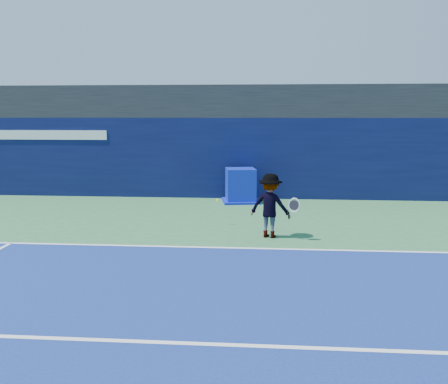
{
  "coord_description": "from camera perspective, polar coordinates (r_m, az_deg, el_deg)",
  "views": [
    {
      "loc": [
        1.2,
        -8.43,
        3.16
      ],
      "look_at": [
        0.08,
        5.2,
        1.0
      ],
      "focal_mm": 40.0,
      "sensor_mm": 36.0,
      "label": 1
    }
  ],
  "objects": [
    {
      "name": "ground",
      "position": [
        9.08,
        -3.25,
        -11.4
      ],
      "size": [
        80.0,
        80.0,
        0.0
      ],
      "primitive_type": "plane",
      "color": "#326F3E",
      "rests_on": "ground"
    },
    {
      "name": "tennis_player",
      "position": [
        12.83,
        5.31,
        -1.56
      ],
      "size": [
        1.34,
        0.92,
        1.65
      ],
      "color": "silver",
      "rests_on": "ground"
    },
    {
      "name": "service_line",
      "position": [
        7.26,
        -5.52,
        -16.79
      ],
      "size": [
        24.0,
        0.1,
        0.01
      ],
      "primitive_type": "cube",
      "color": "white",
      "rests_on": "ground"
    },
    {
      "name": "tennis_ball",
      "position": [
        14.17,
        -0.76,
        -0.96
      ],
      "size": [
        0.07,
        0.07,
        0.07
      ],
      "color": "#DBEF1A",
      "rests_on": "ground"
    },
    {
      "name": "baseline",
      "position": [
        11.92,
        -1.25,
        -6.36
      ],
      "size": [
        24.0,
        0.1,
        0.01
      ],
      "primitive_type": "cube",
      "color": "white",
      "rests_on": "ground"
    },
    {
      "name": "stadium_band",
      "position": [
        19.97,
        1.28,
        10.24
      ],
      "size": [
        36.0,
        3.0,
        1.2
      ],
      "primitive_type": "cube",
      "color": "black",
      "rests_on": "back_wall_assembly"
    },
    {
      "name": "equipment_cart",
      "position": [
        17.92,
        1.9,
        0.61
      ],
      "size": [
        1.47,
        1.47,
        1.21
      ],
      "color": "#0C1BAA",
      "rests_on": "ground"
    },
    {
      "name": "back_wall_assembly",
      "position": [
        19.04,
        1.06,
        3.97
      ],
      "size": [
        36.0,
        1.03,
        3.0
      ],
      "color": "#0A103A",
      "rests_on": "ground"
    }
  ]
}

